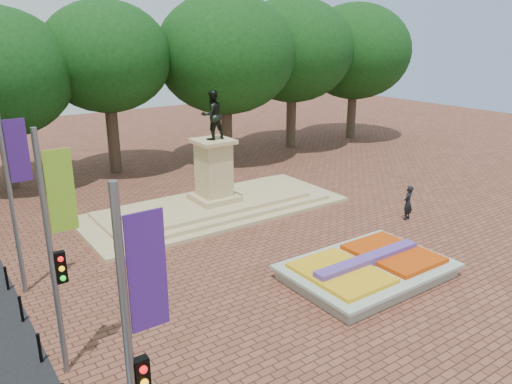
% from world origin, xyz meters
% --- Properties ---
extents(ground, '(90.00, 90.00, 0.00)m').
position_xyz_m(ground, '(0.00, 0.00, 0.00)').
color(ground, brown).
rests_on(ground, ground).
extents(flower_bed, '(6.30, 4.30, 0.91)m').
position_xyz_m(flower_bed, '(1.03, -2.00, 0.38)').
color(flower_bed, gray).
rests_on(flower_bed, ground).
extents(monument, '(14.00, 6.00, 6.40)m').
position_xyz_m(monument, '(0.00, 8.00, 0.88)').
color(monument, tan).
rests_on(monument, ground).
extents(tree_row_back, '(44.80, 8.80, 10.43)m').
position_xyz_m(tree_row_back, '(2.33, 18.00, 6.67)').
color(tree_row_back, '#33271C').
rests_on(tree_row_back, ground).
extents(banner_poles, '(0.88, 11.17, 7.00)m').
position_xyz_m(banner_poles, '(-10.08, -1.31, 3.88)').
color(banner_poles, slate).
rests_on(banner_poles, ground).
extents(bollard_row, '(0.12, 13.12, 0.98)m').
position_xyz_m(bollard_row, '(-10.70, -1.50, 0.53)').
color(bollard_row, black).
rests_on(bollard_row, ground).
extents(pedestrian, '(0.75, 0.59, 1.79)m').
position_xyz_m(pedestrian, '(7.40, 1.26, 0.90)').
color(pedestrian, black).
rests_on(pedestrian, ground).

